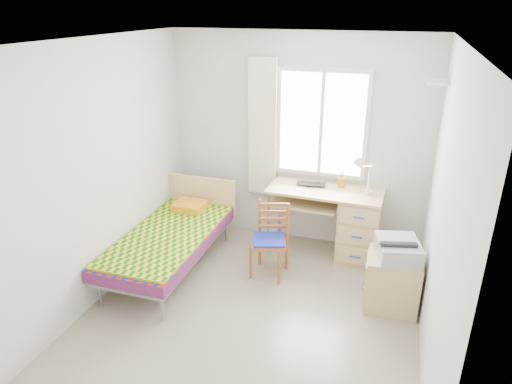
# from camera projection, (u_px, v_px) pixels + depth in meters

# --- Properties ---
(floor) EXTENTS (3.50, 3.50, 0.00)m
(floor) POSITION_uv_depth(u_px,v_px,m) (251.00, 314.00, 4.56)
(floor) COLOR #BCAD93
(floor) RESTS_ON ground
(ceiling) EXTENTS (3.50, 3.50, 0.00)m
(ceiling) POSITION_uv_depth(u_px,v_px,m) (250.00, 41.00, 3.56)
(ceiling) COLOR white
(ceiling) RESTS_ON wall_back
(wall_back) EXTENTS (3.20, 0.00, 3.20)m
(wall_back) POSITION_uv_depth(u_px,v_px,m) (297.00, 142.00, 5.60)
(wall_back) COLOR silver
(wall_back) RESTS_ON ground
(wall_left) EXTENTS (0.00, 3.50, 3.50)m
(wall_left) POSITION_uv_depth(u_px,v_px,m) (98.00, 175.00, 4.53)
(wall_left) COLOR silver
(wall_left) RESTS_ON ground
(wall_right) EXTENTS (0.00, 3.50, 3.50)m
(wall_right) POSITION_uv_depth(u_px,v_px,m) (442.00, 219.00, 3.60)
(wall_right) COLOR silver
(wall_right) RESTS_ON ground
(window) EXTENTS (1.10, 0.04, 1.30)m
(window) POSITION_uv_depth(u_px,v_px,m) (322.00, 124.00, 5.39)
(window) COLOR white
(window) RESTS_ON wall_back
(curtain) EXTENTS (0.35, 0.05, 1.70)m
(curtain) POSITION_uv_depth(u_px,v_px,m) (262.00, 128.00, 5.60)
(curtain) COLOR #F1E2C7
(curtain) RESTS_ON wall_back
(floating_shelf) EXTENTS (0.20, 0.32, 0.03)m
(floating_shelf) POSITION_uv_depth(u_px,v_px,m) (437.00, 82.00, 4.53)
(floating_shelf) COLOR white
(floating_shelf) RESTS_ON wall_right
(bed) EXTENTS (0.91, 1.91, 0.83)m
(bed) POSITION_uv_depth(u_px,v_px,m) (172.00, 236.00, 5.22)
(bed) COLOR gray
(bed) RESTS_ON floor
(desk) EXTENTS (1.35, 0.64, 0.84)m
(desk) POSITION_uv_depth(u_px,v_px,m) (354.00, 223.00, 5.44)
(desk) COLOR tan
(desk) RESTS_ON floor
(chair) EXTENTS (0.46, 0.46, 0.85)m
(chair) POSITION_uv_depth(u_px,v_px,m) (271.00, 235.00, 5.10)
(chair) COLOR #9B551E
(chair) RESTS_ON floor
(cabinet) EXTENTS (0.54, 0.48, 0.57)m
(cabinet) POSITION_uv_depth(u_px,v_px,m) (392.00, 282.00, 4.59)
(cabinet) COLOR tan
(cabinet) RESTS_ON floor
(printer) EXTENTS (0.49, 0.53, 0.19)m
(printer) POSITION_uv_depth(u_px,v_px,m) (398.00, 249.00, 4.43)
(printer) COLOR #B0B4B9
(printer) RESTS_ON cabinet
(laptop) EXTENTS (0.37, 0.26, 0.03)m
(laptop) POSITION_uv_depth(u_px,v_px,m) (311.00, 186.00, 5.46)
(laptop) COLOR black
(laptop) RESTS_ON desk
(pen_cup) EXTENTS (0.11, 0.11, 0.11)m
(pen_cup) POSITION_uv_depth(u_px,v_px,m) (341.00, 182.00, 5.45)
(pen_cup) COLOR orange
(pen_cup) RESTS_ON desk
(task_lamp) EXTENTS (0.25, 0.34, 0.47)m
(task_lamp) POSITION_uv_depth(u_px,v_px,m) (363.00, 172.00, 5.08)
(task_lamp) COLOR white
(task_lamp) RESTS_ON desk
(book) EXTENTS (0.20, 0.26, 0.02)m
(book) POSITION_uv_depth(u_px,v_px,m) (307.00, 205.00, 5.57)
(book) COLOR gray
(book) RESTS_ON desk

